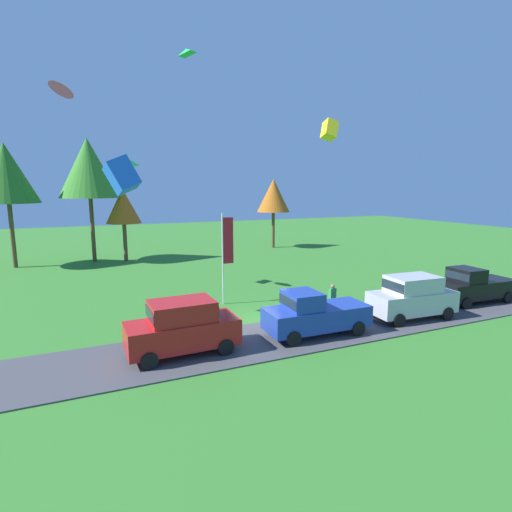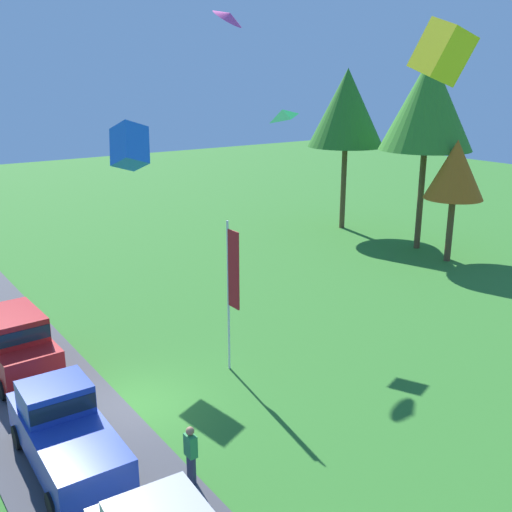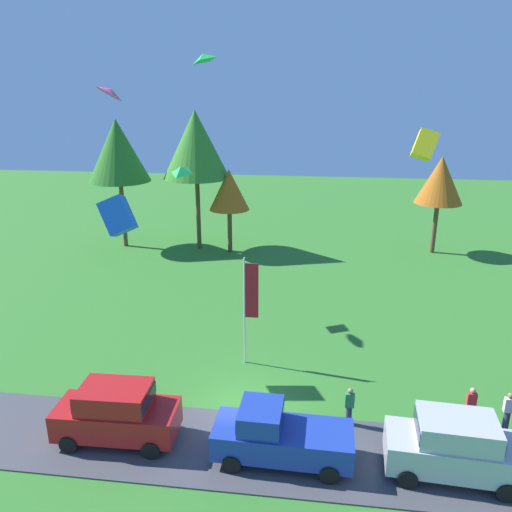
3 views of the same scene
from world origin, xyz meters
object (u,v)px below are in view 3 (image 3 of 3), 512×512
car_suv_mid_row (116,411)px  kite_delta_topmost (110,91)px  kite_diamond_high_right (181,170)px  person_beside_suv (471,406)px  kite_box_high_left (425,145)px  tree_far_left (440,180)px  flag_banner (249,298)px  tree_far_right (229,190)px  tree_right_of_center (118,151)px  kite_diamond_low_drifter (203,57)px  car_suv_near_entrance (455,445)px  kite_box_trailing_tail (118,216)px  person_on_lawn (508,412)px  tree_left_of_center (196,145)px  car_pickup_by_flagpole (277,434)px  person_watching_sky (349,407)px

car_suv_mid_row → kite_delta_topmost: (-4.07, 11.70, 11.44)m
kite_diamond_high_right → person_beside_suv: bearing=-33.7°
kite_box_high_left → kite_delta_topmost: kite_delta_topmost is taller
kite_delta_topmost → kite_diamond_high_right: size_ratio=1.44×
car_suv_mid_row → tree_far_left: bearing=56.9°
flag_banner → kite_box_high_left: size_ratio=4.89×
tree_far_right → person_beside_suv: bearing=-57.3°
tree_right_of_center → kite_diamond_low_drifter: bearing=-56.9°
tree_far_left → kite_delta_topmost: bearing=-146.1°
car_suv_near_entrance → kite_box_trailing_tail: bearing=157.5°
car_suv_near_entrance → kite_box_high_left: kite_box_high_left is taller
person_on_lawn → tree_left_of_center: 29.12m
car_suv_mid_row → tree_far_right: bearing=89.7°
tree_left_of_center → kite_box_high_left: size_ratio=10.14×
car_suv_mid_row → person_on_lawn: bearing=9.4°
person_beside_suv → kite_diamond_low_drifter: size_ratio=1.61×
car_suv_near_entrance → tree_right_of_center: (-21.36, 24.46, 6.79)m
tree_right_of_center → kite_diamond_low_drifter: 21.61m
kite_diamond_low_drifter → kite_box_trailing_tail: kite_diamond_low_drifter is taller
kite_box_high_left → kite_box_trailing_tail: 13.64m
car_pickup_by_flagpole → kite_diamond_low_drifter: 15.32m
car_suv_mid_row → tree_right_of_center: bearing=110.7°
tree_far_left → kite_box_high_left: bearing=-105.3°
kite_box_high_left → kite_diamond_high_right: bearing=157.4°
car_suv_near_entrance → kite_box_trailing_tail: (-13.80, 5.71, 6.22)m
tree_far_left → person_beside_suv: bearing=-97.8°
tree_far_left → kite_diamond_high_right: 22.10m
person_watching_sky → tree_right_of_center: size_ratio=0.16×
kite_diamond_low_drifter → kite_diamond_high_right: (-2.67, 5.27, -5.57)m
car_suv_mid_row → kite_box_trailing_tail: 8.38m
car_pickup_by_flagpole → car_suv_mid_row: bearing=177.1°
tree_far_right → kite_diamond_low_drifter: kite_diamond_low_drifter is taller
tree_left_of_center → kite_delta_topmost: kite_delta_topmost is taller
car_suv_near_entrance → kite_delta_topmost: size_ratio=3.14×
car_suv_mid_row → tree_far_right: 23.98m
kite_box_high_left → flag_banner: bearing=-174.7°
tree_right_of_center → kite_box_trailing_tail: bearing=-68.0°
car_suv_mid_row → kite_diamond_high_right: (-0.46, 12.04, 7.25)m
tree_right_of_center → person_on_lawn: bearing=-42.0°
person_on_lawn → kite_delta_topmost: 24.23m
tree_left_of_center → kite_delta_topmost: (-1.41, -12.65, 4.10)m
car_pickup_by_flagpole → person_watching_sky: size_ratio=2.95×
person_beside_suv → kite_box_trailing_tail: size_ratio=1.12×
car_suv_mid_row → car_suv_near_entrance: (12.25, -0.31, 0.00)m
car_pickup_by_flagpole → tree_right_of_center: bearing=122.0°
tree_far_left → kite_box_trailing_tail: size_ratio=5.14×
tree_right_of_center → kite_box_trailing_tail: size_ratio=6.94×
car_suv_near_entrance → person_watching_sky: size_ratio=2.75×
car_suv_near_entrance → kite_delta_topmost: kite_delta_topmost is taller
car_suv_near_entrance → person_beside_suv: (1.36, 2.98, -0.42)m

